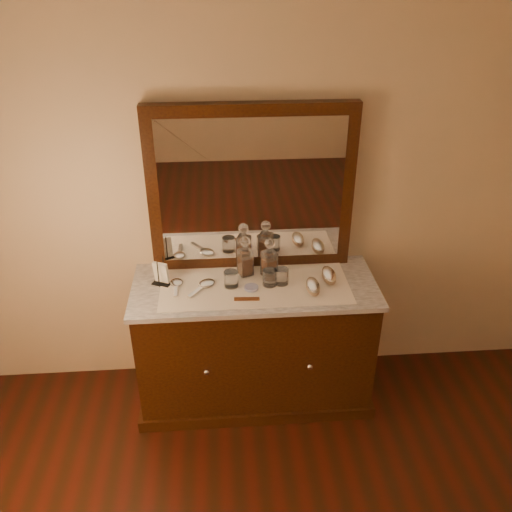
# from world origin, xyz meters

# --- Properties ---
(dresser_cabinet) EXTENTS (1.40, 0.55, 0.82)m
(dresser_cabinet) POSITION_xyz_m (0.00, 1.96, 0.41)
(dresser_cabinet) COLOR black
(dresser_cabinet) RESTS_ON floor
(dresser_plinth) EXTENTS (1.46, 0.59, 0.08)m
(dresser_plinth) POSITION_xyz_m (0.00, 1.96, 0.04)
(dresser_plinth) COLOR black
(dresser_plinth) RESTS_ON floor
(knob_left) EXTENTS (0.04, 0.04, 0.04)m
(knob_left) POSITION_xyz_m (-0.30, 1.67, 0.45)
(knob_left) COLOR silver
(knob_left) RESTS_ON dresser_cabinet
(knob_right) EXTENTS (0.04, 0.04, 0.04)m
(knob_right) POSITION_xyz_m (0.30, 1.67, 0.45)
(knob_right) COLOR silver
(knob_right) RESTS_ON dresser_cabinet
(marble_top) EXTENTS (1.44, 0.59, 0.03)m
(marble_top) POSITION_xyz_m (0.00, 1.96, 0.83)
(marble_top) COLOR white
(marble_top) RESTS_ON dresser_cabinet
(mirror_frame) EXTENTS (1.20, 0.08, 1.00)m
(mirror_frame) POSITION_xyz_m (0.00, 2.20, 1.35)
(mirror_frame) COLOR black
(mirror_frame) RESTS_ON marble_top
(mirror_glass) EXTENTS (1.06, 0.01, 0.86)m
(mirror_glass) POSITION_xyz_m (0.00, 2.17, 1.35)
(mirror_glass) COLOR white
(mirror_glass) RESTS_ON marble_top
(lace_runner) EXTENTS (1.10, 0.45, 0.00)m
(lace_runner) POSITION_xyz_m (0.00, 1.94, 0.85)
(lace_runner) COLOR white
(lace_runner) RESTS_ON marble_top
(pin_dish) EXTENTS (0.10, 0.10, 0.01)m
(pin_dish) POSITION_xyz_m (-0.02, 1.91, 0.86)
(pin_dish) COLOR white
(pin_dish) RESTS_ON lace_runner
(comb) EXTENTS (0.14, 0.04, 0.01)m
(comb) POSITION_xyz_m (-0.06, 1.80, 0.86)
(comb) COLOR brown
(comb) RESTS_ON lace_runner
(napkin_rack) EXTENTS (0.13, 0.11, 0.17)m
(napkin_rack) POSITION_xyz_m (-0.54, 2.01, 0.92)
(napkin_rack) COLOR black
(napkin_rack) RESTS_ON marble_top
(decanter_left) EXTENTS (0.10, 0.10, 0.25)m
(decanter_left) POSITION_xyz_m (-0.05, 2.07, 0.95)
(decanter_left) COLOR #9C4B16
(decanter_left) RESTS_ON lace_runner
(decanter_right) EXTENTS (0.10, 0.10, 0.25)m
(decanter_right) POSITION_xyz_m (0.09, 2.04, 0.95)
(decanter_right) COLOR #9C4B16
(decanter_right) RESTS_ON lace_runner
(brush_near) EXTENTS (0.08, 0.17, 0.05)m
(brush_near) POSITION_xyz_m (0.33, 1.87, 0.88)
(brush_near) COLOR #97775C
(brush_near) RESTS_ON lace_runner
(brush_far) EXTENTS (0.08, 0.18, 0.05)m
(brush_far) POSITION_xyz_m (0.44, 1.98, 0.88)
(brush_far) COLOR #97775C
(brush_far) RESTS_ON lace_runner
(hand_mirror_outer) EXTENTS (0.08, 0.19, 0.02)m
(hand_mirror_outer) POSITION_xyz_m (-0.46, 1.98, 0.86)
(hand_mirror_outer) COLOR silver
(hand_mirror_outer) RESTS_ON lace_runner
(hand_mirror_inner) EXTENTS (0.18, 0.21, 0.02)m
(hand_mirror_inner) POSITION_xyz_m (-0.29, 1.96, 0.86)
(hand_mirror_inner) COLOR silver
(hand_mirror_inner) RESTS_ON lace_runner
(tumblers) EXTENTS (0.38, 0.09, 0.10)m
(tumblers) POSITION_xyz_m (0.04, 1.95, 0.90)
(tumblers) COLOR white
(tumblers) RESTS_ON lace_runner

